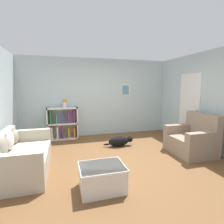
{
  "coord_description": "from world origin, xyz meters",
  "views": [
    {
      "loc": [
        -1.15,
        -3.67,
        1.66
      ],
      "look_at": [
        0.0,
        0.4,
        1.05
      ],
      "focal_mm": 28.0,
      "sensor_mm": 36.0,
      "label": 1
    }
  ],
  "objects_px": {
    "bookshelf": "(63,124)",
    "dog": "(120,141)",
    "couch": "(19,157)",
    "vase": "(65,102)",
    "recliner_chair": "(192,140)",
    "coffee_table": "(102,177)"
  },
  "relations": [
    {
      "from": "recliner_chair",
      "to": "dog",
      "type": "height_order",
      "value": "recliner_chair"
    },
    {
      "from": "vase",
      "to": "recliner_chair",
      "type": "bearing_deg",
      "value": -35.39
    },
    {
      "from": "recliner_chair",
      "to": "vase",
      "type": "xyz_separation_m",
      "value": [
        -3.03,
        2.15,
        0.82
      ]
    },
    {
      "from": "bookshelf",
      "to": "vase",
      "type": "bearing_deg",
      "value": -13.6
    },
    {
      "from": "vase",
      "to": "dog",
      "type": "bearing_deg",
      "value": -38.94
    },
    {
      "from": "bookshelf",
      "to": "dog",
      "type": "bearing_deg",
      "value": -37.79
    },
    {
      "from": "couch",
      "to": "vase",
      "type": "height_order",
      "value": "vase"
    },
    {
      "from": "coffee_table",
      "to": "dog",
      "type": "height_order",
      "value": "coffee_table"
    },
    {
      "from": "bookshelf",
      "to": "vase",
      "type": "height_order",
      "value": "vase"
    },
    {
      "from": "bookshelf",
      "to": "recliner_chair",
      "type": "distance_m",
      "value": 3.81
    },
    {
      "from": "recliner_chair",
      "to": "dog",
      "type": "relative_size",
      "value": 1.21
    },
    {
      "from": "bookshelf",
      "to": "recliner_chair",
      "type": "height_order",
      "value": "bookshelf"
    },
    {
      "from": "couch",
      "to": "recliner_chair",
      "type": "height_order",
      "value": "recliner_chair"
    },
    {
      "from": "bookshelf",
      "to": "vase",
      "type": "distance_m",
      "value": 0.7
    },
    {
      "from": "couch",
      "to": "coffee_table",
      "type": "xyz_separation_m",
      "value": [
        1.42,
        -1.02,
        -0.09
      ]
    },
    {
      "from": "couch",
      "to": "vase",
      "type": "bearing_deg",
      "value": 66.18
    },
    {
      "from": "dog",
      "to": "vase",
      "type": "distance_m",
      "value": 2.12
    },
    {
      "from": "recliner_chair",
      "to": "vase",
      "type": "bearing_deg",
      "value": 144.61
    },
    {
      "from": "recliner_chair",
      "to": "vase",
      "type": "height_order",
      "value": "vase"
    },
    {
      "from": "dog",
      "to": "bookshelf",
      "type": "bearing_deg",
      "value": 142.21
    },
    {
      "from": "bookshelf",
      "to": "coffee_table",
      "type": "bearing_deg",
      "value": -79.09
    },
    {
      "from": "bookshelf",
      "to": "dog",
      "type": "height_order",
      "value": "bookshelf"
    }
  ]
}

